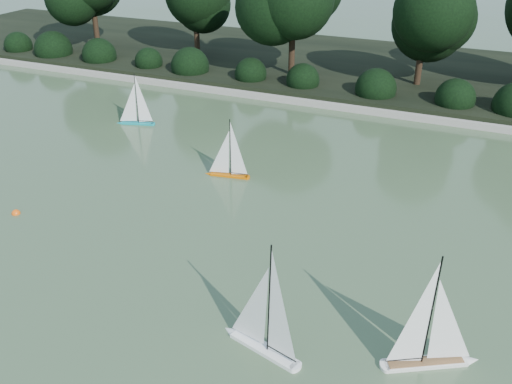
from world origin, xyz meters
TOP-DOWN VIEW (x-y plane):
  - ground at (0.00, 0.00)m, footprint 80.00×80.00m
  - pond_coping at (0.00, 9.00)m, footprint 40.00×0.35m
  - far_bank at (0.00, 13.00)m, footprint 40.00×8.00m
  - tree_line at (1.23, 11.44)m, footprint 26.31×3.93m
  - shrub_hedge at (0.00, 9.90)m, footprint 29.10×1.10m
  - sailboat_white_a at (0.95, -1.04)m, footprint 1.32×0.55m
  - sailboat_white_b at (3.20, -0.40)m, footprint 1.27×0.84m
  - sailboat_orange at (-1.85, 3.65)m, footprint 1.05×0.32m
  - sailboat_teal at (-5.58, 5.58)m, footprint 1.09×0.46m
  - race_buoy at (-4.87, 0.49)m, footprint 0.17×0.17m

SIDE VIEW (x-z plane):
  - ground at x=0.00m, z-range 0.00..0.00m
  - race_buoy at x=-4.87m, z-range -0.08..0.08m
  - pond_coping at x=0.00m, z-range 0.00..0.18m
  - far_bank at x=0.00m, z-range 0.00..0.30m
  - sailboat_orange at x=-1.85m, z-range -0.49..0.94m
  - sailboat_teal at x=-5.58m, z-range -0.51..0.99m
  - sailboat_white_a at x=0.95m, z-range -0.62..1.19m
  - sailboat_white_b at x=3.20m, z-range -0.65..1.23m
  - shrub_hedge at x=0.00m, z-range -0.10..1.00m
  - tree_line at x=1.23m, z-range 0.45..4.83m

